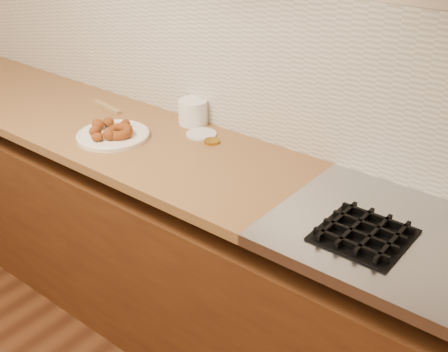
{
  "coord_description": "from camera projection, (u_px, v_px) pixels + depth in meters",
  "views": [
    {
      "loc": [
        1.34,
        0.26,
        1.86
      ],
      "look_at": [
        0.27,
        1.6,
        0.93
      ],
      "focal_mm": 45.0,
      "sensor_mm": 36.0,
      "label": 1
    }
  ],
  "objects": [
    {
      "name": "brass_jar_lid",
      "position": [
        212.0,
        141.0,
        2.26
      ],
      "size": [
        0.07,
        0.07,
        0.01
      ],
      "primitive_type": "cylinder",
      "rotation": [
        0.0,
        0.0,
        -0.05
      ],
      "color": "#B07F1D",
      "rests_on": "butcher_block"
    },
    {
      "name": "backsplash",
      "position": [
        232.0,
        60.0,
        2.24
      ],
      "size": [
        3.6,
        0.02,
        0.6
      ],
      "primitive_type": "cube",
      "color": "beige",
      "rests_on": "wall_back"
    },
    {
      "name": "wall_back",
      "position": [
        234.0,
        22.0,
        2.18
      ],
      "size": [
        4.0,
        0.02,
        2.7
      ],
      "primitive_type": "cube",
      "color": "tan",
      "rests_on": "ground"
    },
    {
      "name": "tub_lid",
      "position": [
        201.0,
        134.0,
        2.33
      ],
      "size": [
        0.17,
        0.17,
        0.01
      ],
      "primitive_type": "cylinder",
      "rotation": [
        0.0,
        0.0,
        -0.4
      ],
      "color": "silver",
      "rests_on": "butcher_block"
    },
    {
      "name": "plastic_tub",
      "position": [
        193.0,
        112.0,
        2.42
      ],
      "size": [
        0.16,
        0.16,
        0.11
      ],
      "primitive_type": "cylinder",
      "rotation": [
        0.0,
        0.0,
        0.36
      ],
      "color": "white",
      "rests_on": "butcher_block"
    },
    {
      "name": "wooden_utensil",
      "position": [
        107.0,
        107.0,
        2.59
      ],
      "size": [
        0.2,
        0.06,
        0.02
      ],
      "primitive_type": "cube",
      "rotation": [
        0.0,
        0.0,
        -0.16
      ],
      "color": "#977749",
      "rests_on": "butcher_block"
    },
    {
      "name": "fried_dough_chunks",
      "position": [
        104.0,
        128.0,
        2.3
      ],
      "size": [
        0.17,
        0.22,
        0.05
      ],
      "color": "#81320B",
      "rests_on": "donut_plate"
    },
    {
      "name": "donut_plate",
      "position": [
        113.0,
        135.0,
        2.31
      ],
      "size": [
        0.3,
        0.3,
        0.02
      ],
      "primitive_type": "cylinder",
      "color": "white",
      "rests_on": "butcher_block"
    },
    {
      "name": "butcher_block",
      "position": [
        78.0,
        118.0,
        2.54
      ],
      "size": [
        2.3,
        0.62,
        0.04
      ],
      "primitive_type": "cube",
      "color": "olive",
      "rests_on": "base_cabinet"
    },
    {
      "name": "ring_donut",
      "position": [
        119.0,
        132.0,
        2.27
      ],
      "size": [
        0.12,
        0.12,
        0.05
      ],
      "primitive_type": "torus",
      "rotation": [
        0.1,
        0.0,
        0.06
      ],
      "color": "#81320B",
      "rests_on": "donut_plate"
    },
    {
      "name": "base_cabinet",
      "position": [
        188.0,
        260.0,
        2.42
      ],
      "size": [
        3.6,
        0.6,
        0.77
      ],
      "primitive_type": "cube",
      "color": "#532C11",
      "rests_on": "floor"
    }
  ]
}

